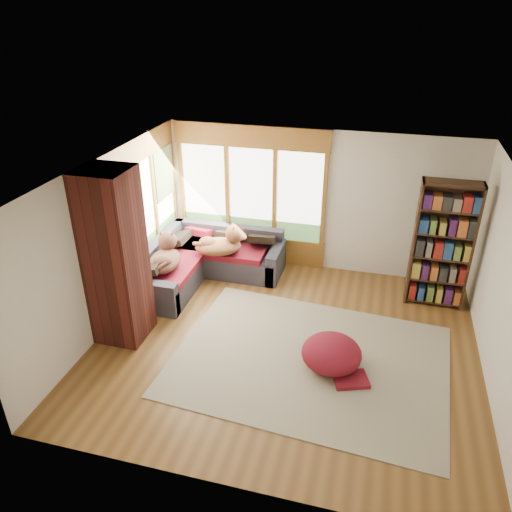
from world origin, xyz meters
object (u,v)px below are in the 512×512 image
at_px(sectional_sofa, 200,258).
at_px(area_rug, 310,360).
at_px(brick_chimney, 115,258).
at_px(pouf, 332,353).
at_px(dog_brindle, 165,253).
at_px(dog_tan, 222,240).
at_px(bookshelf, 442,246).

relative_size(sectional_sofa, area_rug, 0.59).
relative_size(brick_chimney, pouf, 3.14).
bearing_deg(dog_brindle, sectional_sofa, -33.17).
bearing_deg(area_rug, pouf, -10.12).
height_order(sectional_sofa, pouf, sectional_sofa).
height_order(pouf, dog_brindle, dog_brindle).
bearing_deg(dog_tan, sectional_sofa, 146.41).
bearing_deg(sectional_sofa, area_rug, -41.92).
distance_m(area_rug, pouf, 0.38).
relative_size(brick_chimney, sectional_sofa, 1.18).
distance_m(sectional_sofa, dog_brindle, 0.96).
height_order(sectional_sofa, bookshelf, bookshelf).
bearing_deg(pouf, bookshelf, 55.36).
distance_m(brick_chimney, pouf, 3.29).
distance_m(brick_chimney, dog_brindle, 1.38).
xyz_separation_m(dog_tan, dog_brindle, (-0.77, -0.68, -0.01)).
relative_size(area_rug, bookshelf, 1.76).
xyz_separation_m(bookshelf, pouf, (-1.43, -2.06, -0.82)).
bearing_deg(brick_chimney, area_rug, 1.73).
height_order(pouf, dog_tan, dog_tan).
distance_m(brick_chimney, sectional_sofa, 2.32).
bearing_deg(dog_brindle, pouf, -124.92).
bearing_deg(sectional_sofa, bookshelf, -1.61).
bearing_deg(bookshelf, dog_tan, -177.64).
bearing_deg(bookshelf, sectional_sofa, -179.31).
bearing_deg(brick_chimney, dog_tan, 64.76).
bearing_deg(brick_chimney, sectional_sofa, 77.71).
height_order(brick_chimney, dog_brindle, brick_chimney).
distance_m(pouf, dog_tan, 2.96).
xyz_separation_m(sectional_sofa, dog_tan, (0.47, -0.10, 0.47)).
xyz_separation_m(brick_chimney, bookshelf, (4.54, 2.10, -0.24)).
distance_m(brick_chimney, dog_tan, 2.22).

